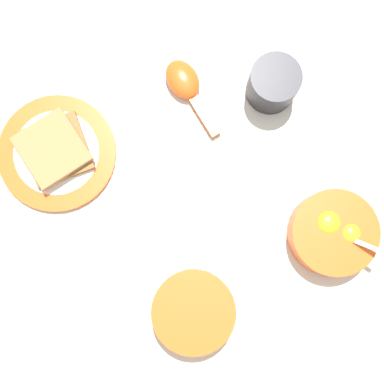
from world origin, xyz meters
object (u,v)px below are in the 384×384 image
Objects in this scene: egg_bowl at (333,233)px; congee_bowl at (194,311)px; drinking_cup at (273,84)px; toast_plate at (57,153)px; toast_sandwich at (54,149)px; soup_spoon at (186,84)px.

congee_bowl is at bearing -128.00° from egg_bowl.
toast_plate is at bearing -140.01° from drinking_cup.
toast_sandwich is 1.10× the size of congee_bowl.
toast_plate is 1.38× the size of toast_sandwich.
drinking_cup is (-0.02, 0.39, 0.01)m from congee_bowl.
toast_plate is (-0.48, -0.06, -0.02)m from egg_bowl.
soup_spoon is at bearing 115.17° from congee_bowl.
congee_bowl reaches higher than soup_spoon.
toast_plate is at bearing -73.64° from toast_sandwich.
egg_bowl reaches higher than congee_bowl.
drinking_cup is (0.14, 0.05, 0.03)m from soup_spoon.
drinking_cup reaches higher than congee_bowl.
congee_bowl reaches higher than toast_plate.
toast_plate is 0.02m from toast_sandwich.
soup_spoon reaches higher than toast_plate.
congee_bowl is at bearing -86.44° from drinking_cup.
egg_bowl is 0.26m from congee_bowl.
soup_spoon is 0.38m from congee_bowl.
toast_sandwich is at bearing -173.73° from egg_bowl.
soup_spoon is 1.05× the size of congee_bowl.
soup_spoon is at bearing 156.68° from egg_bowl.
congee_bowl is (0.16, -0.34, 0.02)m from soup_spoon.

